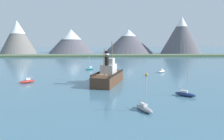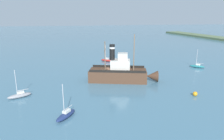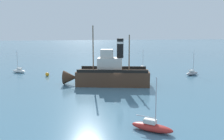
{
  "view_description": "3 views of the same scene",
  "coord_description": "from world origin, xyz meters",
  "px_view_note": "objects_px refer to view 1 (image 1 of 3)",
  "views": [
    {
      "loc": [
        0.36,
        -45.41,
        10.01
      ],
      "look_at": [
        2.51,
        4.4,
        2.78
      ],
      "focal_mm": 32.0,
      "sensor_mm": 36.0,
      "label": 1
    },
    {
      "loc": [
        40.58,
        -10.5,
        13.16
      ],
      "look_at": [
        1.68,
        -0.59,
        2.55
      ],
      "focal_mm": 32.0,
      "sensor_mm": 36.0,
      "label": 2
    },
    {
      "loc": [
        -36.36,
        11.46,
        8.52
      ],
      "look_at": [
        0.57,
        1.14,
        2.68
      ],
      "focal_mm": 38.0,
      "sensor_mm": 36.0,
      "label": 3
    }
  ],
  "objects_px": {
    "sailboat_grey": "(144,108)",
    "sailboat_white": "(162,71)",
    "sailboat_red": "(27,81)",
    "sailboat_navy": "(185,94)",
    "sailboat_teal": "(90,68)",
    "old_tugboat": "(109,76)",
    "mooring_buoy": "(146,74)"
  },
  "relations": [
    {
      "from": "sailboat_grey",
      "to": "sailboat_white",
      "type": "xyz_separation_m",
      "value": [
        12.97,
        35.29,
        0.0
      ]
    },
    {
      "from": "sailboat_teal",
      "to": "mooring_buoy",
      "type": "distance_m",
      "value": 21.89
    },
    {
      "from": "old_tugboat",
      "to": "sailboat_navy",
      "type": "relative_size",
      "value": 3.0
    },
    {
      "from": "sailboat_red",
      "to": "mooring_buoy",
      "type": "bearing_deg",
      "value": 15.64
    },
    {
      "from": "old_tugboat",
      "to": "sailboat_red",
      "type": "xyz_separation_m",
      "value": [
        -19.75,
        1.38,
        -1.4
      ]
    },
    {
      "from": "old_tugboat",
      "to": "sailboat_navy",
      "type": "xyz_separation_m",
      "value": [
        13.69,
        -11.83,
        -1.4
      ]
    },
    {
      "from": "sailboat_red",
      "to": "old_tugboat",
      "type": "bearing_deg",
      "value": -4.0
    },
    {
      "from": "sailboat_grey",
      "to": "sailboat_white",
      "type": "relative_size",
      "value": 1.0
    },
    {
      "from": "mooring_buoy",
      "to": "sailboat_red",
      "type": "bearing_deg",
      "value": -164.36
    },
    {
      "from": "old_tugboat",
      "to": "sailboat_teal",
      "type": "xyz_separation_m",
      "value": [
        -6.08,
        23.42,
        -1.4
      ]
    },
    {
      "from": "sailboat_red",
      "to": "sailboat_navy",
      "type": "bearing_deg",
      "value": -21.55
    },
    {
      "from": "sailboat_teal",
      "to": "mooring_buoy",
      "type": "xyz_separation_m",
      "value": [
        17.34,
        -13.36,
        -0.04
      ]
    },
    {
      "from": "sailboat_grey",
      "to": "sailboat_teal",
      "type": "distance_m",
      "value": 43.94
    },
    {
      "from": "sailboat_red",
      "to": "mooring_buoy",
      "type": "height_order",
      "value": "sailboat_red"
    },
    {
      "from": "sailboat_teal",
      "to": "old_tugboat",
      "type": "bearing_deg",
      "value": -75.45
    },
    {
      "from": "old_tugboat",
      "to": "mooring_buoy",
      "type": "distance_m",
      "value": 15.17
    },
    {
      "from": "sailboat_teal",
      "to": "sailboat_grey",
      "type": "bearing_deg",
      "value": -75.95
    },
    {
      "from": "sailboat_red",
      "to": "sailboat_grey",
      "type": "bearing_deg",
      "value": -40.22
    },
    {
      "from": "sailboat_grey",
      "to": "sailboat_red",
      "type": "distance_m",
      "value": 31.87
    },
    {
      "from": "sailboat_navy",
      "to": "mooring_buoy",
      "type": "distance_m",
      "value": 22.02
    },
    {
      "from": "old_tugboat",
      "to": "sailboat_grey",
      "type": "relative_size",
      "value": 3.0
    },
    {
      "from": "sailboat_white",
      "to": "sailboat_red",
      "type": "bearing_deg",
      "value": -158.49
    },
    {
      "from": "sailboat_white",
      "to": "mooring_buoy",
      "type": "relative_size",
      "value": 6.33
    },
    {
      "from": "sailboat_red",
      "to": "mooring_buoy",
      "type": "relative_size",
      "value": 6.33
    },
    {
      "from": "old_tugboat",
      "to": "sailboat_teal",
      "type": "distance_m",
      "value": 24.24
    },
    {
      "from": "sailboat_teal",
      "to": "sailboat_white",
      "type": "relative_size",
      "value": 1.0
    },
    {
      "from": "sailboat_navy",
      "to": "mooring_buoy",
      "type": "xyz_separation_m",
      "value": [
        -2.43,
        21.88,
        -0.04
      ]
    },
    {
      "from": "sailboat_red",
      "to": "sailboat_white",
      "type": "distance_m",
      "value": 40.1
    },
    {
      "from": "sailboat_grey",
      "to": "mooring_buoy",
      "type": "bearing_deg",
      "value": 77.15
    },
    {
      "from": "sailboat_grey",
      "to": "sailboat_teal",
      "type": "bearing_deg",
      "value": 104.05
    },
    {
      "from": "sailboat_grey",
      "to": "mooring_buoy",
      "type": "xyz_separation_m",
      "value": [
        6.67,
        29.26,
        -0.04
      ]
    },
    {
      "from": "old_tugboat",
      "to": "sailboat_teal",
      "type": "relative_size",
      "value": 3.0
    }
  ]
}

